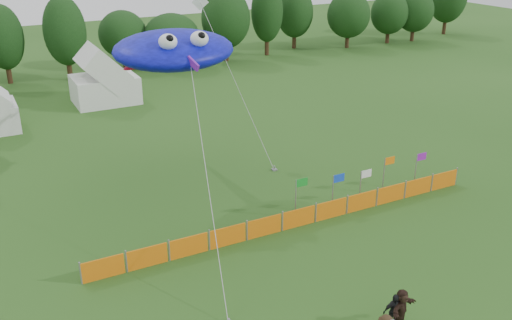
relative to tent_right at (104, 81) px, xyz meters
name	(u,v)px	position (x,y,z in m)	size (l,w,h in m)	color
treeline	(90,34)	(1.35, 10.31, 2.26)	(104.57, 8.78, 8.36)	#382314
tent_right	(104,81)	(0.00, 0.00, 0.00)	(5.40, 4.32, 3.81)	silver
barrier_fence	(298,218)	(3.33, -26.46, -1.42)	(21.90, 0.06, 1.00)	orange
flag_row	(362,178)	(7.90, -25.62, -0.49)	(8.73, 0.74, 2.17)	gray
spectator_d	(394,311)	(2.38, -34.93, -1.16)	(0.90, 0.37, 1.53)	black
spectator_f	(401,309)	(2.66, -35.00, -1.08)	(1.56, 0.50, 1.69)	black
stingray_kite	(172,48)	(-0.20, -18.62, 6.19)	(7.58, 22.06, 9.37)	#0F13DA
small_kite_white	(223,55)	(4.37, -15.24, 4.72)	(2.71, 6.72, 10.28)	white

